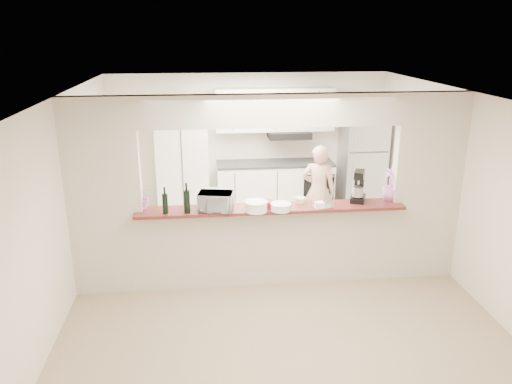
{
  "coord_description": "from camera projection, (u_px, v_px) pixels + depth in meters",
  "views": [
    {
      "loc": [
        -0.83,
        -5.92,
        3.23
      ],
      "look_at": [
        -0.16,
        0.3,
        1.18
      ],
      "focal_mm": 35.0,
      "sensor_mm": 36.0,
      "label": 1
    }
  ],
  "objects": [
    {
      "name": "stand_mixer",
      "position": [
        359.0,
        187.0,
        6.47
      ],
      "size": [
        0.27,
        0.32,
        0.41
      ],
      "color": "black",
      "rests_on": "bar_counter"
    },
    {
      "name": "serving_bowls",
      "position": [
        215.0,
        198.0,
        6.29
      ],
      "size": [
        0.32,
        0.32,
        0.21
      ],
      "primitive_type": "imported",
      "rotation": [
        0.0,
        0.0,
        -0.14
      ],
      "color": "white",
      "rests_on": "bar_counter"
    },
    {
      "name": "plate_stack_b",
      "position": [
        281.0,
        207.0,
        6.16
      ],
      "size": [
        0.26,
        0.26,
        0.09
      ],
      "color": "white",
      "rests_on": "bar_counter"
    },
    {
      "name": "wine_bottle_b",
      "position": [
        165.0,
        203.0,
        6.03
      ],
      "size": [
        0.07,
        0.07,
        0.34
      ],
      "color": "black",
      "rests_on": "bar_counter"
    },
    {
      "name": "toaster_oven",
      "position": [
        216.0,
        201.0,
        6.15
      ],
      "size": [
        0.46,
        0.36,
        0.23
      ],
      "primitive_type": "imported",
      "rotation": [
        0.0,
        0.0,
        -0.2
      ],
      "color": "#BCBCC1",
      "rests_on": "bar_counter"
    },
    {
      "name": "tile_overlay",
      "position": [
        257.0,
        236.0,
        8.15
      ],
      "size": [
        5.0,
        2.9,
        0.01
      ],
      "primitive_type": "cube",
      "color": "beige",
      "rests_on": "floor"
    },
    {
      "name": "plate_stack_a",
      "position": [
        256.0,
        206.0,
        6.13
      ],
      "size": [
        0.28,
        0.28,
        0.13
      ],
      "color": "white",
      "rests_on": "bar_counter"
    },
    {
      "name": "red_bowl",
      "position": [
        268.0,
        203.0,
        6.3
      ],
      "size": [
        0.17,
        0.17,
        0.08
      ],
      "primitive_type": "cylinder",
      "color": "maroon",
      "rests_on": "bar_counter"
    },
    {
      "name": "flower_right",
      "position": [
        392.0,
        184.0,
        6.49
      ],
      "size": [
        0.28,
        0.28,
        0.43
      ],
      "primitive_type": "imported",
      "rotation": [
        0.0,
        0.0,
        -0.21
      ],
      "color": "#AA62B7",
      "rests_on": "bar_counter"
    },
    {
      "name": "flower_left",
      "position": [
        143.0,
        198.0,
        6.19
      ],
      "size": [
        0.31,
        0.28,
        0.3
      ],
      "primitive_type": "imported",
      "rotation": [
        0.0,
        0.0,
        -0.2
      ],
      "color": "#E87BD1",
      "rests_on": "bar_counter"
    },
    {
      "name": "kitchen_cabinets",
      "position": [
        240.0,
        161.0,
        8.94
      ],
      "size": [
        3.15,
        0.62,
        2.25
      ],
      "color": "silver",
      "rests_on": "floor"
    },
    {
      "name": "wine_bottle_a",
      "position": [
        187.0,
        201.0,
        6.05
      ],
      "size": [
        0.08,
        0.08,
        0.38
      ],
      "color": "black",
      "rests_on": "bar_counter"
    },
    {
      "name": "utensil_caddy",
      "position": [
        324.0,
        200.0,
        6.24
      ],
      "size": [
        0.28,
        0.19,
        0.24
      ],
      "color": "silver",
      "rests_on": "bar_counter"
    },
    {
      "name": "tan_bowl",
      "position": [
        300.0,
        200.0,
        6.45
      ],
      "size": [
        0.14,
        0.14,
        0.07
      ],
      "primitive_type": "cylinder",
      "color": "beige",
      "rests_on": "bar_counter"
    },
    {
      "name": "partition",
      "position": [
        271.0,
        176.0,
        6.23
      ],
      "size": [
        5.0,
        0.15,
        2.5
      ],
      "color": "beige",
      "rests_on": "floor"
    },
    {
      "name": "refrigerator",
      "position": [
        362.0,
        165.0,
        9.14
      ],
      "size": [
        0.75,
        0.7,
        1.7
      ],
      "primitive_type": "cube",
      "color": "#A5A5AA",
      "rests_on": "floor"
    },
    {
      "name": "floor",
      "position": [
        270.0,
        282.0,
        6.69
      ],
      "size": [
        6.0,
        6.0,
        0.0
      ],
      "primitive_type": "plane",
      "color": "tan",
      "rests_on": "ground"
    },
    {
      "name": "bar_counter",
      "position": [
        270.0,
        243.0,
        6.5
      ],
      "size": [
        3.4,
        0.38,
        1.09
      ],
      "color": "beige",
      "rests_on": "floor"
    },
    {
      "name": "person",
      "position": [
        318.0,
        192.0,
        7.99
      ],
      "size": [
        0.64,
        0.54,
        1.5
      ],
      "primitive_type": "imported",
      "rotation": [
        0.0,
        0.0,
        2.74
      ],
      "color": "tan",
      "rests_on": "floor"
    }
  ]
}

